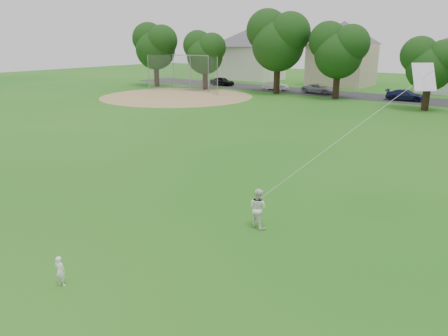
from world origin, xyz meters
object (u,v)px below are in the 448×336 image
Objects in this scene: older_boy at (258,208)px; baseball_backstop at (188,74)px; kite at (339,140)px; toddler at (60,271)px.

older_boy is 42.54m from baseball_backstop.
kite is at bearing -126.44° from older_boy.
kite is 0.69× the size of baseball_backstop.
kite reaches higher than baseball_backstop.
older_boy reaches higher than toddler.
toddler is at bearing -115.95° from kite.
older_boy is 0.14× the size of baseball_backstop.
baseball_backstop reaches higher than older_boy.
older_boy is (2.17, 6.71, 0.29)m from toddler.
toddler is 0.09× the size of baseball_backstop.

